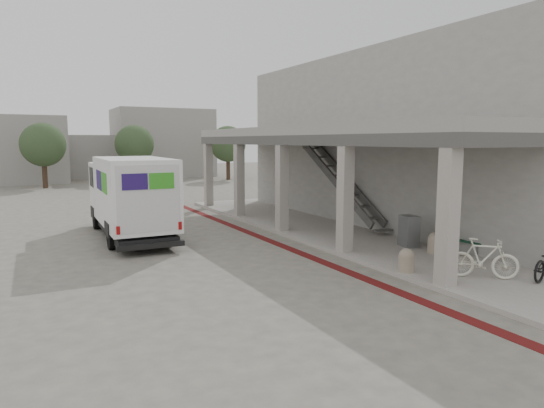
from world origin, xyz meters
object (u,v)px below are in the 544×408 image
bench (458,242)px  bicycle_cream (483,258)px  utility_cabinet (409,231)px  fedex_truck (130,195)px

bench → bicycle_cream: 3.02m
utility_cabinet → bicycle_cream: bicycle_cream is taller
utility_cabinet → bicycle_cream: (-0.96, -3.58, 0.00)m
bench → bicycle_cream: size_ratio=0.99×
fedex_truck → utility_cabinet: size_ratio=6.86×
fedex_truck → bench: size_ratio=4.13×
fedex_truck → bicycle_cream: size_ratio=4.11×
bench → utility_cabinet: utility_cabinet is taller
fedex_truck → bench: 11.25m
bench → bicycle_cream: bearing=-135.1°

